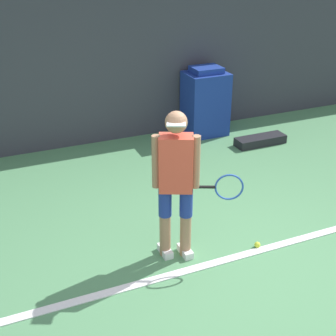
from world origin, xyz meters
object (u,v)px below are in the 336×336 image
at_px(tennis_ball, 257,245).
at_px(equipment_bag, 260,140).
at_px(tennis_player, 177,180).
at_px(covered_chair, 205,102).

distance_m(tennis_ball, equipment_bag, 2.98).
xyz_separation_m(tennis_player, equipment_bag, (2.55, 2.23, -0.85)).
xyz_separation_m(tennis_player, tennis_ball, (0.89, -0.25, -0.89)).
height_order(tennis_player, tennis_ball, tennis_player).
bearing_deg(tennis_ball, equipment_bag, 56.17).
relative_size(tennis_player, equipment_bag, 1.89).
bearing_deg(covered_chair, equipment_bag, -52.53).
xyz_separation_m(covered_chair, equipment_bag, (0.63, -0.83, -0.50)).
xyz_separation_m(tennis_player, covered_chair, (1.91, 3.05, -0.35)).
relative_size(tennis_player, tennis_ball, 24.36).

